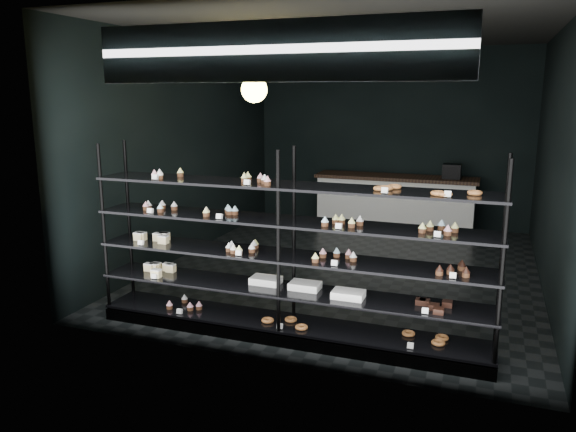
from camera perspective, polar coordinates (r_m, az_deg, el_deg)
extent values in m
cube|color=black|center=(7.99, 6.15, -5.23)|extent=(5.00, 6.00, 0.01)
cube|color=black|center=(7.65, 6.73, 18.18)|extent=(5.00, 6.00, 0.01)
cube|color=black|center=(10.59, 10.32, 7.79)|extent=(5.00, 0.01, 3.20)
cube|color=black|center=(4.82, -2.06, 2.68)|extent=(5.00, 0.01, 3.20)
cube|color=black|center=(8.59, -10.10, 6.77)|extent=(0.01, 6.00, 3.20)
cube|color=black|center=(7.48, 25.45, 4.96)|extent=(0.01, 6.00, 3.20)
cube|color=black|center=(5.78, -0.16, -11.64)|extent=(4.00, 0.50, 0.12)
cylinder|color=black|center=(6.23, -18.18, -1.49)|extent=(0.04, 0.04, 1.85)
cylinder|color=black|center=(6.57, -15.84, -0.64)|extent=(0.04, 0.04, 1.85)
cylinder|color=black|center=(5.27, -0.99, -3.33)|extent=(0.04, 0.04, 1.85)
cylinder|color=black|center=(5.66, 0.60, -2.20)|extent=(0.04, 0.04, 1.85)
cylinder|color=black|center=(4.94, 20.94, -5.23)|extent=(0.04, 0.04, 1.85)
cylinder|color=black|center=(5.37, 20.90, -3.87)|extent=(0.04, 0.04, 1.85)
cube|color=black|center=(5.74, -0.16, -10.82)|extent=(4.00, 0.50, 0.03)
cube|color=black|center=(5.61, -0.16, -7.53)|extent=(4.00, 0.50, 0.02)
cube|color=black|center=(5.50, -0.17, -4.10)|extent=(4.00, 0.50, 0.02)
cube|color=black|center=(5.41, -0.17, -0.55)|extent=(4.00, 0.50, 0.02)
cube|color=black|center=(5.35, -0.17, 3.11)|extent=(4.00, 0.50, 0.02)
cube|color=white|center=(5.78, -13.30, 3.85)|extent=(0.06, 0.04, 0.06)
cube|color=white|center=(5.28, -3.84, 3.38)|extent=(0.06, 0.04, 0.06)
cube|color=white|center=(4.92, 9.79, 2.55)|extent=(0.05, 0.04, 0.06)
cube|color=white|center=(4.85, 16.26, 2.11)|extent=(0.06, 0.04, 0.06)
cube|color=white|center=(5.88, -13.84, 0.51)|extent=(0.06, 0.04, 0.06)
cube|color=white|center=(5.51, -7.34, -0.03)|extent=(0.05, 0.04, 0.06)
cube|color=white|center=(5.08, 4.96, -1.04)|extent=(0.05, 0.04, 0.06)
cube|color=white|center=(4.93, 14.75, -1.81)|extent=(0.06, 0.04, 0.06)
cube|color=white|center=(6.01, -14.42, -2.70)|extent=(0.06, 0.04, 0.06)
cube|color=white|center=(5.48, -4.87, -3.80)|extent=(0.06, 0.04, 0.06)
cube|color=white|center=(5.18, 4.37, -4.76)|extent=(0.06, 0.04, 0.06)
cube|color=white|center=(5.01, 16.50, -5.84)|extent=(0.06, 0.04, 0.06)
cube|color=white|center=(6.07, -13.62, -5.96)|extent=(0.06, 0.04, 0.06)
cube|color=white|center=(5.14, 14.09, -9.37)|extent=(0.06, 0.04, 0.06)
cube|color=white|center=(6.05, -11.31, -9.44)|extent=(0.06, 0.04, 0.06)
cube|color=white|center=(5.56, -0.41, -11.21)|extent=(0.06, 0.04, 0.06)
cube|color=white|center=(5.29, 12.74, -12.80)|extent=(0.06, 0.04, 0.06)
cube|color=#0C0D3D|center=(4.84, -1.80, 16.39)|extent=(3.20, 0.04, 0.45)
cube|color=white|center=(4.82, -1.89, 16.41)|extent=(3.30, 0.02, 0.50)
cylinder|color=black|center=(6.41, -3.50, 16.62)|extent=(0.01, 0.01, 0.58)
sphere|color=#FFDA59|center=(6.39, -3.45, 12.71)|extent=(0.29, 0.29, 0.29)
cube|color=silver|center=(10.21, 10.79, 1.15)|extent=(2.72, 0.60, 0.92)
cube|color=black|center=(10.13, 10.91, 3.86)|extent=(2.83, 0.65, 0.06)
cube|color=black|center=(10.01, 16.31, 4.38)|extent=(0.30, 0.30, 0.25)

